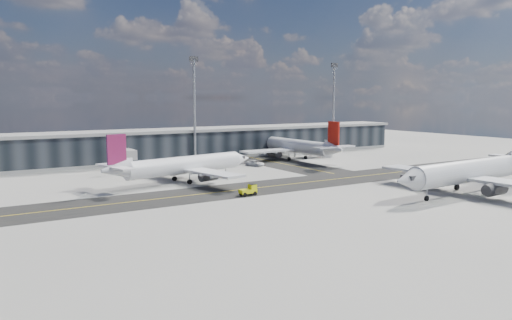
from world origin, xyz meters
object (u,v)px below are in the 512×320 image
Objects in this scene: airliner_redtail at (297,146)px; baggage_tug at (249,190)px; airliner_af at (183,165)px; service_van at (255,163)px; airliner_near at (472,171)px.

airliner_redtail is 12.17× the size of baggage_tug.
airliner_redtail reaches higher than airliner_af.
airliner_redtail is 18.18m from service_van.
airliner_redtail reaches higher than service_van.
airliner_af is 6.99× the size of service_van.
baggage_tug is at bearing -144.78° from service_van.
airliner_near is at bearing 34.98° from airliner_af.
baggage_tug is at bearing 1.82° from airliner_af.
airliner_redtail is (43.21, 18.49, 0.24)m from airliner_af.
baggage_tug is (-36.46, 19.76, -3.10)m from airliner_near.
airliner_af reaches higher than baggage_tug.
airliner_near reaches higher than airliner_af.
service_van is at bearing -163.28° from airliner_redtail.
airliner_near is at bearing -91.85° from airliner_redtail.
service_van is at bearing 105.96° from airliner_af.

